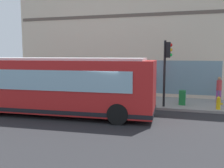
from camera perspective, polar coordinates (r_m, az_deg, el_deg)
ground at (r=13.18m, az=-2.59°, el=-7.57°), size 120.00×120.00×0.00m
sidewalk_curb at (r=17.41m, az=2.35°, el=-3.76°), size 3.87×40.00×0.15m
building_corner at (r=22.70m, az=6.01°, el=12.48°), size 7.39×18.55×11.06m
city_bus_nearside at (r=13.75m, az=-11.71°, el=-0.51°), size 3.13×10.17×3.07m
traffic_light_near_corner at (r=15.13m, az=12.30°, el=5.14°), size 0.32×0.49×3.90m
fire_hydrant at (r=15.51m, az=22.93°, el=-3.98°), size 0.35×0.35×0.74m
pedestrian_near_hydrant at (r=17.52m, az=23.03°, el=-0.81°), size 0.32×0.32×1.67m
pedestrian_walking_along_curb at (r=17.89m, az=-3.03°, el=-0.14°), size 0.32×0.32×1.66m
newspaper_vending_box at (r=16.14m, az=15.61°, el=-2.95°), size 0.44×0.42×0.90m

